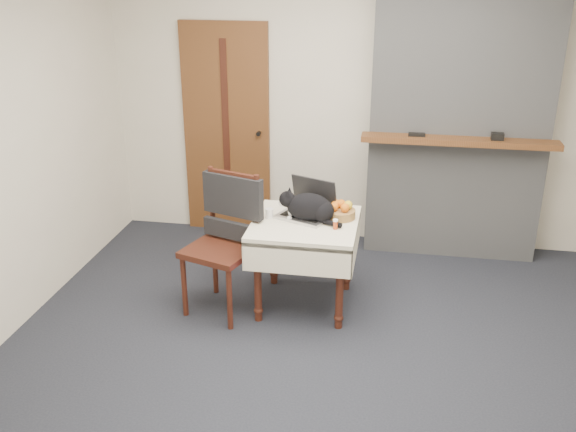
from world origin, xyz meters
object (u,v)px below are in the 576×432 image
Objects in this scene: door at (227,131)px; side_table at (305,235)px; fruit_basket at (340,211)px; cream_jar at (269,213)px; chair at (228,223)px; laptop at (308,207)px; pill_bottle at (335,224)px; cat at (310,208)px.

door is 2.56× the size of side_table.
door is at bearing 134.41° from fruit_basket.
cream_jar is 0.53m from fruit_basket.
laptop is at bearing 38.72° from chair.
pill_bottle reaches higher than cream_jar.
side_table is (0.96, -1.35, -0.41)m from door.
side_table is at bearing -149.91° from cat.
side_table is at bearing -4.88° from cream_jar.
laptop is 0.11m from cat.
side_table is 0.32m from fruit_basket.
cream_jar is at bearing -62.82° from door.
door is at bearing 117.18° from cream_jar.
pill_bottle is (0.23, -0.23, -0.03)m from laptop.
cat is 0.63m from chair.
chair reaches higher than fruit_basket.
fruit_basket is at bearing -45.59° from door.
chair is at bearing 179.03° from pill_bottle.
cream_jar is at bearing 165.68° from pill_bottle.
cat is 0.24m from fruit_basket.
laptop is at bearing 88.13° from side_table.
chair is (-0.81, 0.01, -0.06)m from pill_bottle.
laptop is at bearing 179.87° from fruit_basket.
door reaches higher than side_table.
chair reaches higher than cat.
fruit_basket is (0.25, -0.00, -0.02)m from laptop.
door is 4.05× the size of cat.
door is 4.27× the size of laptop.
chair is (-0.57, -0.09, 0.09)m from side_table.
door is 1.74m from fruit_basket.
pill_bottle is (0.51, -0.13, 0.00)m from cream_jar.
door is 28.22× the size of cream_jar.
pill_bottle is at bearing -24.36° from side_table.
pill_bottle is (0.20, -0.13, -0.06)m from cat.
cream_jar is (-0.28, 0.02, 0.15)m from side_table.
cream_jar is (-0.31, 0.01, -0.07)m from cat.
cream_jar is at bearing -169.87° from fruit_basket.
cream_jar is 0.31× the size of fruit_basket.
cat is at bearing 148.14° from pill_bottle.
laptop is 2.06× the size of fruit_basket.
pill_bottle is (1.19, -1.46, -0.26)m from door.
cat is 0.25m from pill_bottle.
side_table is 1.58× the size of cat.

